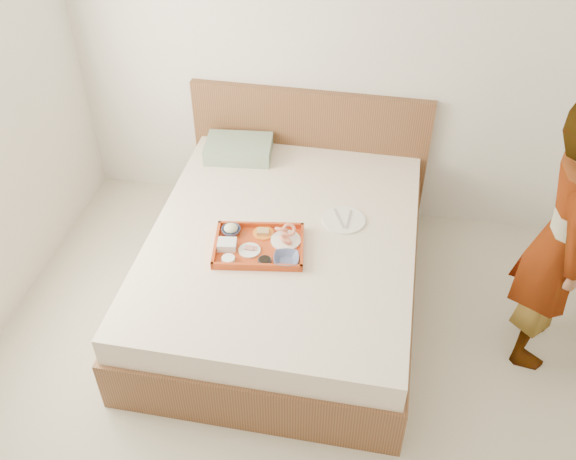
% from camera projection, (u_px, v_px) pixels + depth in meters
% --- Properties ---
extents(ground, '(3.50, 4.00, 0.01)m').
position_uv_depth(ground, '(268.00, 435.00, 3.35)').
color(ground, beige).
rests_on(ground, ground).
extents(wall_back, '(3.50, 0.01, 2.60)m').
position_uv_depth(wall_back, '(330.00, 40.00, 3.99)').
color(wall_back, silver).
rests_on(wall_back, ground).
extents(bed, '(1.65, 2.00, 0.53)m').
position_uv_depth(bed, '(283.00, 266.00, 3.94)').
color(bed, brown).
rests_on(bed, ground).
extents(headboard, '(1.65, 0.06, 0.95)m').
position_uv_depth(headboard, '(309.00, 151.00, 4.52)').
color(headboard, brown).
rests_on(headboard, ground).
extents(pillow, '(0.48, 0.35, 0.11)m').
position_uv_depth(pillow, '(239.00, 149.00, 4.35)').
color(pillow, gray).
rests_on(pillow, bed).
extents(tray, '(0.56, 0.44, 0.05)m').
position_uv_depth(tray, '(259.00, 246.00, 3.65)').
color(tray, red).
rests_on(tray, bed).
extents(prawn_plate, '(0.20, 0.20, 0.01)m').
position_uv_depth(prawn_plate, '(286.00, 240.00, 3.69)').
color(prawn_plate, white).
rests_on(prawn_plate, tray).
extents(navy_bowl_big, '(0.16, 0.16, 0.04)m').
position_uv_depth(navy_bowl_big, '(286.00, 259.00, 3.55)').
color(navy_bowl_big, '#16204B').
rests_on(navy_bowl_big, tray).
extents(sauce_dish, '(0.08, 0.08, 0.03)m').
position_uv_depth(sauce_dish, '(265.00, 261.00, 3.54)').
color(sauce_dish, black).
rests_on(sauce_dish, tray).
extents(meat_plate, '(0.14, 0.14, 0.01)m').
position_uv_depth(meat_plate, '(250.00, 250.00, 3.63)').
color(meat_plate, white).
rests_on(meat_plate, tray).
extents(bread_plate, '(0.14, 0.14, 0.01)m').
position_uv_depth(bread_plate, '(263.00, 233.00, 3.74)').
color(bread_plate, orange).
rests_on(bread_plate, tray).
extents(salad_bowl, '(0.13, 0.13, 0.04)m').
position_uv_depth(salad_bowl, '(231.00, 231.00, 3.74)').
color(salad_bowl, '#16204B').
rests_on(salad_bowl, tray).
extents(plastic_tub, '(0.12, 0.10, 0.05)m').
position_uv_depth(plastic_tub, '(227.00, 245.00, 3.64)').
color(plastic_tub, silver).
rests_on(plastic_tub, tray).
extents(cheese_round, '(0.08, 0.08, 0.03)m').
position_uv_depth(cheese_round, '(228.00, 259.00, 3.56)').
color(cheese_round, white).
rests_on(cheese_round, tray).
extents(dinner_plate, '(0.29, 0.29, 0.01)m').
position_uv_depth(dinner_plate, '(344.00, 220.00, 3.85)').
color(dinner_plate, white).
rests_on(dinner_plate, bed).
extents(person, '(0.44, 0.62, 1.62)m').
position_uv_depth(person, '(563.00, 241.00, 3.30)').
color(person, white).
rests_on(person, ground).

